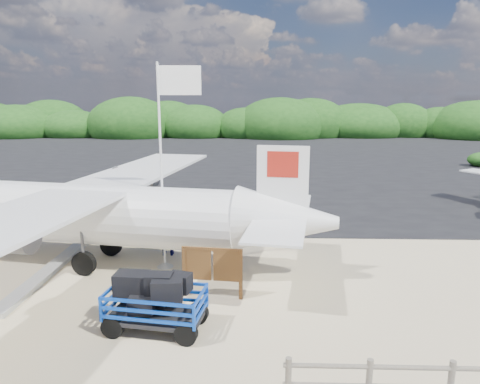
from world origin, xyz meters
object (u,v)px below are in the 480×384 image
at_px(aircraft_small, 157,151).
at_px(signboard, 213,297).
at_px(aircraft_large, 356,176).
at_px(flagpole, 165,267).
at_px(crew_c, 168,230).
at_px(crew_a, 225,242).
at_px(crew_b, 166,217).
at_px(baggage_cart, 157,330).

bearing_deg(aircraft_small, signboard, 74.96).
relative_size(aircraft_large, aircraft_small, 2.57).
bearing_deg(aircraft_large, signboard, 75.79).
xyz_separation_m(aircraft_large, aircraft_small, (-18.72, 15.68, 0.00)).
bearing_deg(flagpole, crew_c, 95.42).
bearing_deg(aircraft_large, aircraft_small, -30.76).
distance_m(signboard, aircraft_small, 37.62).
height_order(flagpole, aircraft_large, flagpole).
distance_m(signboard, crew_a, 2.49).
relative_size(crew_a, aircraft_small, 0.25).
bearing_deg(crew_b, signboard, 132.79).
relative_size(crew_b, aircraft_large, 0.10).
height_order(signboard, crew_c, crew_c).
bearing_deg(signboard, baggage_cart, -116.71).
distance_m(crew_b, crew_c, 2.13).
bearing_deg(aircraft_small, aircraft_large, 109.94).
relative_size(baggage_cart, crew_a, 1.45).
bearing_deg(aircraft_small, flagpole, 72.96).
distance_m(crew_c, aircraft_small, 33.83).
xyz_separation_m(baggage_cart, crew_b, (-1.26, 7.37, 0.89)).
distance_m(baggage_cart, signboard, 2.24).
xyz_separation_m(crew_c, aircraft_large, (10.92, 17.22, -0.97)).
bearing_deg(flagpole, crew_a, 1.36).
xyz_separation_m(baggage_cart, flagpole, (-0.64, 4.14, 0.00)).
bearing_deg(crew_c, crew_a, 147.80).
relative_size(flagpole, aircraft_small, 0.96).
height_order(signboard, crew_a, crew_a).
height_order(crew_c, aircraft_large, aircraft_large).
bearing_deg(signboard, crew_c, 126.48).
bearing_deg(crew_c, aircraft_large, -127.73).
relative_size(crew_a, crew_b, 1.01).
distance_m(baggage_cart, aircraft_large, 24.71).
distance_m(baggage_cart, flagpole, 4.19).
height_order(flagpole, crew_b, flagpole).
relative_size(crew_a, crew_c, 0.92).
relative_size(crew_a, aircraft_large, 0.10).
height_order(crew_b, aircraft_small, crew_b).
xyz_separation_m(crew_b, aircraft_large, (11.43, 15.15, -0.89)).
height_order(signboard, aircraft_small, aircraft_small).
height_order(crew_a, aircraft_small, crew_a).
distance_m(crew_a, crew_b, 4.17).
relative_size(signboard, crew_b, 1.07).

